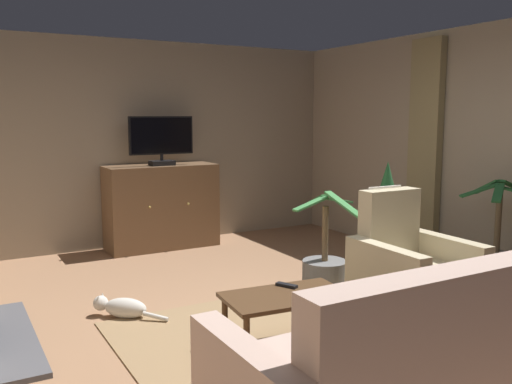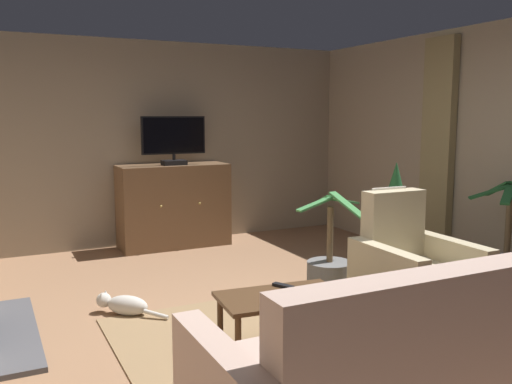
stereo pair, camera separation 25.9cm
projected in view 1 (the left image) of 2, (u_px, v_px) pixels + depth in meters
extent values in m
cube|color=#936B4C|center=(283.00, 330.00, 4.44)|extent=(5.94, 7.32, 0.04)
cube|color=gray|center=(144.00, 144.00, 7.19)|extent=(5.94, 0.10, 2.65)
cube|color=gray|center=(510.00, 152.00, 5.58)|extent=(0.10, 7.32, 2.65)
cube|color=#8E7F56|center=(425.00, 136.00, 6.40)|extent=(0.10, 0.44, 2.22)
cube|color=#8E704C|center=(294.00, 329.00, 4.39)|extent=(2.72, 1.81, 0.01)
cube|color=#4C4C51|center=(0.00, 340.00, 4.13)|extent=(0.50, 1.57, 0.04)
cube|color=#4A3523|center=(163.00, 245.00, 7.12)|extent=(1.34, 0.47, 0.06)
cube|color=brown|center=(162.00, 207.00, 7.05)|extent=(1.40, 0.53, 1.07)
sphere|color=tan|center=(150.00, 207.00, 6.67)|extent=(0.03, 0.03, 0.03)
sphere|color=tan|center=(188.00, 204.00, 6.92)|extent=(0.03, 0.03, 0.03)
cube|color=black|center=(162.00, 163.00, 6.93)|extent=(0.30, 0.20, 0.06)
cylinder|color=black|center=(162.00, 157.00, 6.92)|extent=(0.04, 0.04, 0.08)
cube|color=black|center=(161.00, 135.00, 6.88)|extent=(0.83, 0.05, 0.47)
cube|color=black|center=(162.00, 135.00, 6.85)|extent=(0.79, 0.01, 0.43)
cube|color=#4C331E|center=(286.00, 296.00, 3.96)|extent=(0.94, 0.59, 0.03)
cylinder|color=#4C331E|center=(319.00, 308.00, 4.33)|extent=(0.04, 0.04, 0.39)
cylinder|color=#4C331E|center=(225.00, 323.00, 4.02)|extent=(0.04, 0.04, 0.39)
cylinder|color=#4C331E|center=(347.00, 325.00, 3.97)|extent=(0.04, 0.04, 0.39)
cylinder|color=#4C331E|center=(247.00, 344.00, 3.65)|extent=(0.04, 0.04, 0.39)
cube|color=black|center=(287.00, 285.00, 4.13)|extent=(0.12, 0.17, 0.02)
cube|color=#BC9E8E|center=(449.00, 324.00, 2.62)|extent=(1.67, 0.20, 0.53)
cube|color=#BC9E8E|center=(501.00, 336.00, 3.43)|extent=(0.15, 0.93, 0.67)
cube|color=#B2A899|center=(411.00, 337.00, 2.82)|extent=(0.37, 0.15, 0.36)
cube|color=tan|center=(415.00, 291.00, 4.65)|extent=(0.58, 0.89, 0.45)
cube|color=tan|center=(389.00, 223.00, 4.88)|extent=(0.56, 0.19, 0.60)
cube|color=tan|center=(445.00, 274.00, 4.80)|extent=(0.15, 0.88, 0.65)
cube|color=tan|center=(384.00, 285.00, 4.47)|extent=(0.15, 0.88, 0.65)
cube|color=white|center=(385.00, 200.00, 4.91)|extent=(0.36, 0.03, 0.24)
cylinder|color=slate|center=(495.00, 271.00, 5.34)|extent=(0.25, 0.25, 0.38)
cylinder|color=brown|center=(498.00, 223.00, 5.28)|extent=(0.06, 0.06, 0.56)
cube|color=#235B2D|center=(486.00, 187.00, 5.46)|extent=(0.24, 0.45, 0.20)
cube|color=#235B2D|center=(480.00, 190.00, 5.24)|extent=(0.35, 0.26, 0.14)
cube|color=#235B2D|center=(498.00, 193.00, 5.07)|extent=(0.34, 0.26, 0.14)
cylinder|color=slate|center=(324.00, 276.00, 5.35)|extent=(0.43, 0.43, 0.30)
cylinder|color=brown|center=(325.00, 234.00, 5.29)|extent=(0.06, 0.06, 0.54)
cube|color=#3D7F42|center=(338.00, 200.00, 5.35)|extent=(0.35, 0.13, 0.09)
cube|color=#3D7F42|center=(318.00, 199.00, 5.41)|extent=(0.14, 0.34, 0.14)
cube|color=#3D7F42|center=(310.00, 204.00, 5.14)|extent=(0.38, 0.11, 0.11)
cube|color=#3D7F42|center=(346.00, 206.00, 5.02)|extent=(0.13, 0.52, 0.22)
cylinder|color=beige|center=(385.00, 262.00, 5.83)|extent=(0.36, 0.36, 0.31)
cone|color=#235B2D|center=(387.00, 205.00, 5.74)|extent=(0.51, 0.51, 0.91)
ellipsoid|color=beige|center=(126.00, 308.00, 4.64)|extent=(0.39, 0.38, 0.17)
sphere|color=beige|center=(101.00, 303.00, 4.68)|extent=(0.13, 0.13, 0.13)
cone|color=beige|center=(98.00, 298.00, 4.64)|extent=(0.04, 0.04, 0.04)
cone|color=beige|center=(102.00, 295.00, 4.71)|extent=(0.04, 0.04, 0.04)
cylinder|color=beige|center=(156.00, 316.00, 4.54)|extent=(0.19, 0.18, 0.07)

